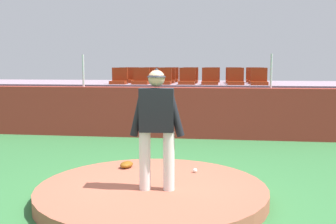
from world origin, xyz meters
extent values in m
plane|color=#326F39|center=(0.00, 0.00, 0.00)|extent=(60.00, 60.00, 0.00)
cylinder|color=#A75943|center=(0.00, 0.00, 0.10)|extent=(3.44, 3.44, 0.21)
cylinder|color=silver|center=(-0.07, -0.19, 0.63)|extent=(0.16, 0.16, 0.85)
cylinder|color=silver|center=(0.28, -0.17, 0.63)|extent=(0.16, 0.16, 0.85)
cube|color=black|center=(0.11, -0.18, 1.37)|extent=(0.50, 0.29, 0.62)
cylinder|color=black|center=(-0.15, -0.20, 1.33)|extent=(0.27, 0.13, 0.70)
cylinder|color=black|center=(0.36, -0.16, 1.33)|extent=(0.29, 0.13, 0.70)
sphere|color=tan|center=(0.11, -0.18, 1.81)|extent=(0.24, 0.24, 0.24)
cone|color=black|center=(0.11, -0.18, 1.90)|extent=(0.29, 0.29, 0.13)
sphere|color=white|center=(0.59, 0.81, 0.24)|extent=(0.07, 0.07, 0.07)
ellipsoid|color=brown|center=(-0.62, 0.97, 0.26)|extent=(0.27, 0.34, 0.11)
cube|color=maroon|center=(0.00, 5.15, 0.70)|extent=(17.33, 0.40, 1.39)
cylinder|color=silver|center=(-2.87, 5.15, 1.85)|extent=(0.06, 0.06, 0.91)
cylinder|color=silver|center=(2.32, 5.15, 1.85)|extent=(0.06, 0.06, 0.91)
cube|color=gray|center=(0.00, 7.47, 0.72)|extent=(15.97, 3.78, 1.43)
cube|color=maroon|center=(-2.09, 6.04, 1.48)|extent=(0.48, 0.44, 0.10)
cube|color=maroon|center=(-2.09, 6.22, 1.73)|extent=(0.48, 0.08, 0.40)
cube|color=maroon|center=(-1.40, 6.02, 1.48)|extent=(0.48, 0.44, 0.10)
cube|color=maroon|center=(-1.40, 6.20, 1.73)|extent=(0.48, 0.08, 0.40)
cube|color=maroon|center=(-0.72, 6.00, 1.48)|extent=(0.48, 0.44, 0.10)
cube|color=maroon|center=(-0.72, 6.18, 1.73)|extent=(0.48, 0.08, 0.40)
cube|color=maroon|center=(-0.01, 6.05, 1.48)|extent=(0.48, 0.44, 0.10)
cube|color=maroon|center=(-0.01, 6.23, 1.73)|extent=(0.48, 0.08, 0.40)
cube|color=maroon|center=(0.67, 6.02, 1.48)|extent=(0.48, 0.44, 0.10)
cube|color=maroon|center=(0.67, 6.20, 1.73)|extent=(0.48, 0.08, 0.40)
cube|color=maroon|center=(1.42, 6.06, 1.48)|extent=(0.48, 0.44, 0.10)
cube|color=maroon|center=(1.42, 6.24, 1.73)|extent=(0.48, 0.08, 0.40)
cube|color=maroon|center=(2.10, 6.02, 1.48)|extent=(0.48, 0.44, 0.10)
cube|color=maroon|center=(2.10, 6.20, 1.73)|extent=(0.48, 0.08, 0.40)
cube|color=maroon|center=(-2.08, 6.91, 1.48)|extent=(0.48, 0.44, 0.10)
cube|color=maroon|center=(-2.08, 7.09, 1.73)|extent=(0.48, 0.08, 0.40)
cube|color=maroon|center=(-1.41, 6.94, 1.48)|extent=(0.48, 0.44, 0.10)
cube|color=maroon|center=(-1.41, 7.12, 1.73)|extent=(0.48, 0.08, 0.40)
cube|color=maroon|center=(-0.72, 6.94, 1.48)|extent=(0.48, 0.44, 0.10)
cube|color=maroon|center=(-0.72, 7.12, 1.73)|extent=(0.48, 0.08, 0.40)
cube|color=maroon|center=(0.02, 6.90, 1.48)|extent=(0.48, 0.44, 0.10)
cube|color=maroon|center=(0.02, 7.08, 1.73)|extent=(0.48, 0.08, 0.40)
cube|color=maroon|center=(0.68, 6.94, 1.48)|extent=(0.48, 0.44, 0.10)
cube|color=maroon|center=(0.68, 7.12, 1.73)|extent=(0.48, 0.08, 0.40)
cube|color=maroon|center=(1.39, 6.92, 1.48)|extent=(0.48, 0.44, 0.10)
cube|color=maroon|center=(1.39, 7.10, 1.73)|extent=(0.48, 0.08, 0.40)
cube|color=maroon|center=(2.09, 6.91, 1.48)|extent=(0.48, 0.44, 0.10)
cube|color=maroon|center=(2.09, 7.09, 1.73)|extent=(0.48, 0.08, 0.40)
cube|color=maroon|center=(-2.09, 7.80, 1.48)|extent=(0.48, 0.44, 0.10)
cube|color=maroon|center=(-2.09, 7.98, 1.73)|extent=(0.48, 0.08, 0.40)
cube|color=maroon|center=(-1.41, 7.84, 1.48)|extent=(0.48, 0.44, 0.10)
cube|color=maroon|center=(-1.41, 8.02, 1.73)|extent=(0.48, 0.08, 0.40)
cube|color=maroon|center=(-0.70, 7.82, 1.48)|extent=(0.48, 0.44, 0.10)
cube|color=maroon|center=(-0.70, 8.00, 1.73)|extent=(0.48, 0.08, 0.40)
cube|color=maroon|center=(-0.02, 7.83, 1.48)|extent=(0.48, 0.44, 0.10)
cube|color=maroon|center=(-0.02, 8.01, 1.73)|extent=(0.48, 0.08, 0.40)
cube|color=maroon|center=(0.71, 7.82, 1.48)|extent=(0.48, 0.44, 0.10)
cube|color=maroon|center=(0.71, 8.00, 1.73)|extent=(0.48, 0.08, 0.40)
cube|color=maroon|center=(1.39, 7.81, 1.48)|extent=(0.48, 0.44, 0.10)
cube|color=maroon|center=(1.39, 7.99, 1.73)|extent=(0.48, 0.08, 0.40)
cube|color=maroon|center=(2.07, 7.84, 1.48)|extent=(0.48, 0.44, 0.10)
cube|color=maroon|center=(2.07, 8.02, 1.73)|extent=(0.48, 0.08, 0.40)
camera|label=1|loc=(1.01, -5.67, 2.00)|focal=42.29mm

